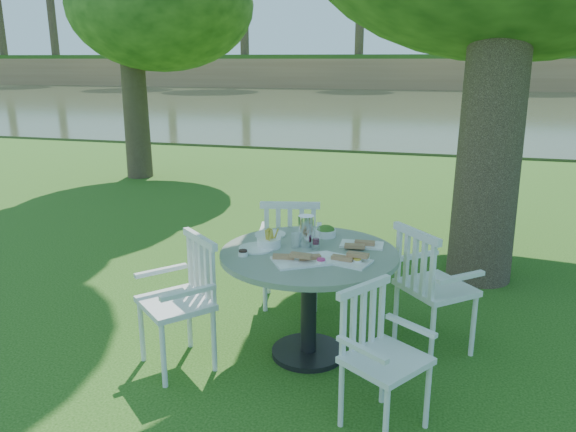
# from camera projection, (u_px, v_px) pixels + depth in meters

# --- Properties ---
(ground) EXTENTS (140.00, 140.00, 0.00)m
(ground) POSITION_uv_depth(u_px,v_px,m) (282.00, 313.00, 5.02)
(ground) COLOR #183F0D
(ground) RESTS_ON ground
(table) EXTENTS (1.31, 1.31, 0.84)m
(table) POSITION_uv_depth(u_px,v_px,m) (309.00, 274.00, 4.14)
(table) COLOR black
(table) RESTS_ON ground
(chair_ne) EXTENTS (0.69, 0.69, 1.00)m
(chair_ne) POSITION_uv_depth(u_px,v_px,m) (426.00, 281.00, 4.22)
(chair_ne) COLOR white
(chair_ne) RESTS_ON ground
(chair_nw) EXTENTS (0.61, 0.58, 1.02)m
(chair_nw) POSITION_uv_depth(u_px,v_px,m) (290.00, 245.00, 5.00)
(chair_nw) COLOR white
(chair_nw) RESTS_ON ground
(chair_sw) EXTENTS (0.67, 0.67, 0.97)m
(chair_sw) POSITION_uv_depth(u_px,v_px,m) (187.00, 291.00, 4.07)
(chair_sw) COLOR white
(chair_sw) RESTS_ON ground
(chair_se) EXTENTS (0.60, 0.61, 0.89)m
(chair_se) POSITION_uv_depth(u_px,v_px,m) (375.00, 345.00, 3.40)
(chair_se) COLOR white
(chair_se) RESTS_ON ground
(tableware) EXTENTS (1.04, 0.91, 0.23)m
(tableware) POSITION_uv_depth(u_px,v_px,m) (303.00, 243.00, 4.16)
(tableware) COLOR white
(tableware) RESTS_ON table
(river) EXTENTS (100.00, 28.00, 0.12)m
(river) POSITION_uv_depth(u_px,v_px,m) (415.00, 107.00, 26.39)
(river) COLOR #343D24
(river) RESTS_ON ground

